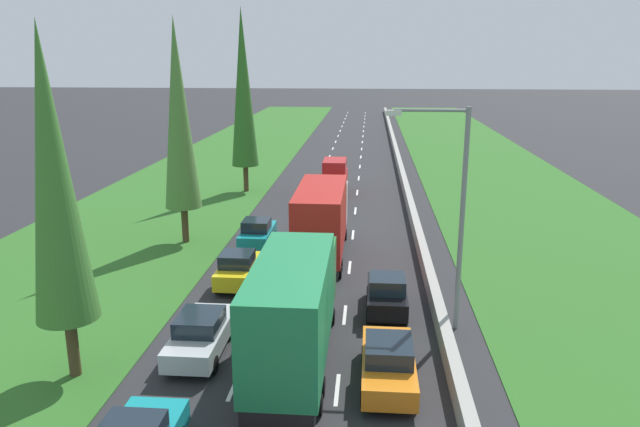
{
  "coord_description": "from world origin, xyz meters",
  "views": [
    {
      "loc": [
        2.65,
        -2.76,
        10.8
      ],
      "look_at": [
        -0.66,
        37.09,
        0.26
      ],
      "focal_mm": 33.44,
      "sensor_mm": 36.0,
      "label": 1
    }
  ],
  "objects": [
    {
      "name": "ground_plane",
      "position": [
        0.0,
        60.0,
        0.0
      ],
      "size": [
        300.0,
        300.0,
        0.0
      ],
      "primitive_type": "plane",
      "color": "#28282B",
      "rests_on": "ground"
    },
    {
      "name": "grass_verge_left",
      "position": [
        -12.65,
        60.0,
        0.02
      ],
      "size": [
        14.0,
        140.0,
        0.04
      ],
      "primitive_type": "cube",
      "color": "#2D6623",
      "rests_on": "ground"
    },
    {
      "name": "grass_verge_right",
      "position": [
        14.35,
        60.0,
        0.02
      ],
      "size": [
        14.0,
        140.0,
        0.04
      ],
      "primitive_type": "cube",
      "color": "#2D6623",
      "rests_on": "ground"
    },
    {
      "name": "median_barrier",
      "position": [
        5.7,
        60.0,
        0.42
      ],
      "size": [
        0.44,
        120.0,
        0.85
      ],
      "primitive_type": "cube",
      "color": "#9E9B93",
      "rests_on": "ground"
    },
    {
      "name": "lane_markings",
      "position": [
        0.0,
        60.0,
        0.01
      ],
      "size": [
        3.64,
        116.0,
        0.01
      ],
      "color": "white",
      "rests_on": "ground"
    },
    {
      "name": "silver_sedan_left_lane",
      "position": [
        -3.45,
        17.11,
        0.81
      ],
      "size": [
        1.82,
        4.5,
        1.64
      ],
      "color": "silver",
      "rests_on": "ground"
    },
    {
      "name": "orange_sedan_right_lane",
      "position": [
        3.44,
        15.52,
        0.81
      ],
      "size": [
        1.82,
        4.5,
        1.64
      ],
      "color": "orange",
      "rests_on": "ground"
    },
    {
      "name": "yellow_hatchback_left_lane",
      "position": [
        -3.57,
        24.11,
        0.84
      ],
      "size": [
        1.74,
        3.9,
        1.72
      ],
      "color": "yellow",
      "rests_on": "ground"
    },
    {
      "name": "black_hatchback_right_lane",
      "position": [
        3.54,
        21.5,
        0.84
      ],
      "size": [
        1.74,
        3.9,
        1.72
      ],
      "color": "black",
      "rests_on": "ground"
    },
    {
      "name": "green_box_truck_centre_lane",
      "position": [
        0.13,
        16.63,
        2.18
      ],
      "size": [
        2.46,
        9.4,
        4.18
      ],
      "color": "black",
      "rests_on": "ground"
    },
    {
      "name": "red_box_truck_centre_lane",
      "position": [
        0.17,
        28.49,
        2.18
      ],
      "size": [
        2.46,
        9.4,
        4.18
      ],
      "color": "black",
      "rests_on": "ground"
    },
    {
      "name": "grey_sedan_centre_lane",
      "position": [
        -0.2,
        37.94,
        0.81
      ],
      "size": [
        1.82,
        4.5,
        1.64
      ],
      "color": "slate",
      "rests_on": "ground"
    },
    {
      "name": "red_van_centre_lane",
      "position": [
        -0.07,
        44.54,
        1.4
      ],
      "size": [
        1.96,
        4.9,
        2.82
      ],
      "color": "red",
      "rests_on": "ground"
    },
    {
      "name": "teal_hatchback_left_lane",
      "position": [
        -3.74,
        30.08,
        0.84
      ],
      "size": [
        1.74,
        3.9,
        1.72
      ],
      "color": "teal",
      "rests_on": "ground"
    },
    {
      "name": "poplar_tree_nearest",
      "position": [
        -7.43,
        15.19,
        7.04
      ],
      "size": [
        2.1,
        2.1,
        11.98
      ],
      "color": "#4C3823",
      "rests_on": "ground"
    },
    {
      "name": "poplar_tree_second",
      "position": [
        -8.22,
        30.65,
        7.58
      ],
      "size": [
        2.13,
        2.13,
        13.05
      ],
      "color": "#4C3823",
      "rests_on": "ground"
    },
    {
      "name": "poplar_tree_third",
      "position": [
        -7.42,
        44.72,
        8.37
      ],
      "size": [
        2.17,
        2.17,
        14.63
      ],
      "color": "#4C3823",
      "rests_on": "ground"
    },
    {
      "name": "street_light_mast",
      "position": [
        5.99,
        20.13,
        5.23
      ],
      "size": [
        3.2,
        0.28,
        9.0
      ],
      "color": "gray",
      "rests_on": "ground"
    }
  ]
}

